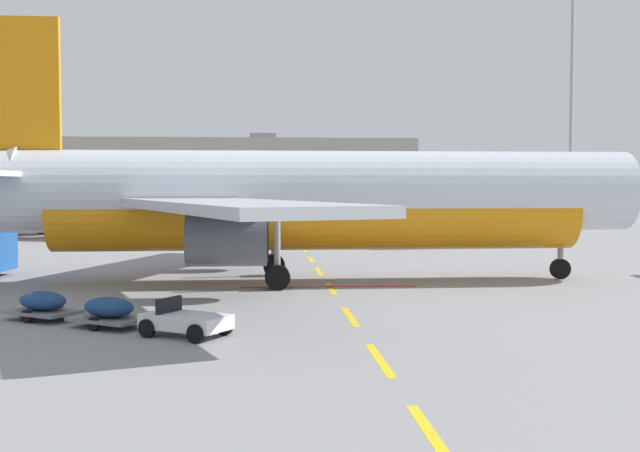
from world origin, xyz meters
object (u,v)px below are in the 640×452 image
(airliner_foreground, at_px, (305,198))
(fuel_service_truck, at_px, (442,224))
(baggage_train, at_px, (110,311))
(apron_light_mast_far, at_px, (572,55))
(airliner_far_center, at_px, (67,198))

(airliner_foreground, distance_m, fuel_service_truck, 24.06)
(baggage_train, distance_m, apron_light_mast_far, 64.44)
(airliner_foreground, height_order, airliner_far_center, airliner_foreground)
(airliner_far_center, height_order, baggage_train, airliner_far_center)
(airliner_foreground, distance_m, baggage_train, 13.93)
(baggage_train, bearing_deg, airliner_far_center, 104.88)
(airliner_foreground, relative_size, airliner_far_center, 1.32)
(airliner_far_center, relative_size, fuel_service_truck, 3.62)
(airliner_far_center, xyz_separation_m, apron_light_mast_far, (48.99, 0.92, 14.06))
(airliner_far_center, height_order, fuel_service_truck, airliner_far_center)
(apron_light_mast_far, bearing_deg, airliner_foreground, -126.18)
(airliner_foreground, xyz_separation_m, baggage_train, (-6.95, -11.58, -3.42))
(airliner_far_center, bearing_deg, apron_light_mast_far, 1.07)
(airliner_far_center, xyz_separation_m, fuel_service_truck, (31.70, -17.38, -1.74))
(airliner_far_center, xyz_separation_m, baggage_train, (13.28, -49.98, -2.86))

